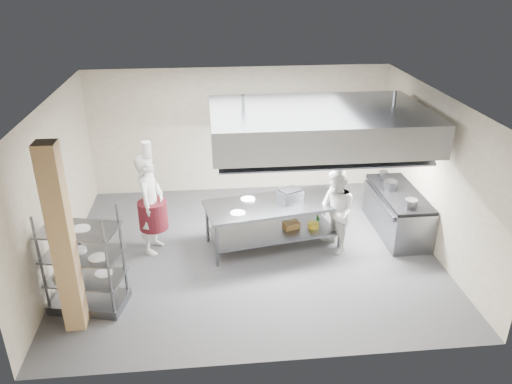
{
  "coord_description": "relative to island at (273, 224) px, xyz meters",
  "views": [
    {
      "loc": [
        -0.77,
        -8.35,
        5.15
      ],
      "look_at": [
        0.11,
        0.2,
        1.17
      ],
      "focal_mm": 35.0,
      "sensor_mm": 36.0,
      "label": 1
    }
  ],
  "objects": [
    {
      "name": "floor",
      "position": [
        -0.45,
        -0.2,
        -0.46
      ],
      "size": [
        7.0,
        7.0,
        0.0
      ],
      "primitive_type": "plane",
      "color": "#2D2D2F",
      "rests_on": "ground"
    },
    {
      "name": "hood_strip_a",
      "position": [
        -0.05,
        0.2,
        1.62
      ],
      "size": [
        1.6,
        0.12,
        0.04
      ],
      "primitive_type": "cube",
      "color": "white",
      "rests_on": "exhaust_hood"
    },
    {
      "name": "wicker_basket",
      "position": [
        0.37,
        0.05,
        -0.07
      ],
      "size": [
        0.36,
        0.3,
        0.13
      ],
      "primitive_type": "cube",
      "rotation": [
        0.0,
        0.0,
        0.33
      ],
      "color": "olive",
      "rests_on": "island_undershelf"
    },
    {
      "name": "stockpot",
      "position": [
        2.47,
        0.43,
        0.54
      ],
      "size": [
        0.27,
        0.27,
        0.19
      ],
      "primitive_type": "cylinder",
      "color": "slate",
      "rests_on": "range_top"
    },
    {
      "name": "wall_right",
      "position": [
        3.05,
        -0.2,
        1.04
      ],
      "size": [
        0.0,
        6.0,
        6.0
      ],
      "primitive_type": "plane",
      "rotation": [
        1.57,
        0.0,
        -1.57
      ],
      "color": "tan",
      "rests_on": "ground"
    },
    {
      "name": "pass_rack",
      "position": [
        -3.25,
        -1.62,
        0.42
      ],
      "size": [
        1.29,
        0.92,
        1.76
      ],
      "primitive_type": null,
      "rotation": [
        0.0,
        0.0,
        -0.22
      ],
      "color": "gray",
      "rests_on": "floor"
    },
    {
      "name": "plate_stack",
      "position": [
        -3.25,
        -1.62,
        0.11
      ],
      "size": [
        0.28,
        0.28,
        0.05
      ],
      "primitive_type": "cylinder",
      "color": "white",
      "rests_on": "pass_rack"
    },
    {
      "name": "cooking_range",
      "position": [
        2.63,
        0.3,
        -0.04
      ],
      "size": [
        0.8,
        2.0,
        0.84
      ],
      "primitive_type": "cube",
      "color": "slate",
      "rests_on": "floor"
    },
    {
      "name": "hood_strip_b",
      "position": [
        1.75,
        0.2,
        1.62
      ],
      "size": [
        1.6,
        0.12,
        0.04
      ],
      "primitive_type": "cube",
      "color": "white",
      "rests_on": "exhaust_hood"
    },
    {
      "name": "wall_shelf",
      "position": [
        1.35,
        2.64,
        1.04
      ],
      "size": [
        1.5,
        0.28,
        0.04
      ],
      "primitive_type": "cube",
      "color": "gray",
      "rests_on": "wall_back"
    },
    {
      "name": "ceiling",
      "position": [
        -0.45,
        -0.2,
        2.54
      ],
      "size": [
        7.0,
        7.0,
        0.0
      ],
      "primitive_type": "plane",
      "rotation": [
        3.14,
        0.0,
        0.0
      ],
      "color": "silver",
      "rests_on": "wall_back"
    },
    {
      "name": "chef_line",
      "position": [
        1.15,
        -0.32,
        0.37
      ],
      "size": [
        0.81,
        0.93,
        1.65
      ],
      "primitive_type": "imported",
      "rotation": [
        0.0,
        0.0,
        -1.32
      ],
      "color": "white",
      "rests_on": "floor"
    },
    {
      "name": "island",
      "position": [
        0.0,
        0.0,
        0.0
      ],
      "size": [
        2.76,
        1.53,
        0.91
      ],
      "primitive_type": null,
      "rotation": [
        0.0,
        0.0,
        0.18
      ],
      "color": "slate",
      "rests_on": "floor"
    },
    {
      "name": "island_undershelf",
      "position": [
        0.0,
        0.0,
        -0.16
      ],
      "size": [
        2.53,
        1.38,
        0.04
      ],
      "primitive_type": "cube",
      "rotation": [
        0.0,
        0.0,
        0.18
      ],
      "color": "slate",
      "rests_on": "island"
    },
    {
      "name": "chef_head",
      "position": [
        -2.33,
        0.05,
        0.53
      ],
      "size": [
        0.64,
        0.81,
        1.97
      ],
      "primitive_type": "imported",
      "rotation": [
        0.0,
        0.0,
        1.31
      ],
      "color": "white",
      "rests_on": "floor"
    },
    {
      "name": "wall_left",
      "position": [
        -3.95,
        -0.2,
        1.04
      ],
      "size": [
        0.0,
        6.0,
        6.0
      ],
      "primitive_type": "plane",
      "rotation": [
        1.57,
        0.0,
        1.57
      ],
      "color": "tan",
      "rests_on": "ground"
    },
    {
      "name": "griddle",
      "position": [
        0.33,
        0.1,
        0.56
      ],
      "size": [
        0.54,
        0.51,
        0.21
      ],
      "primitive_type": "cube",
      "rotation": [
        0.0,
        0.0,
        0.5
      ],
      "color": "slate",
      "rests_on": "island_worktop"
    },
    {
      "name": "island_worktop",
      "position": [
        0.0,
        0.0,
        0.42
      ],
      "size": [
        2.76,
        1.53,
        0.06
      ],
      "primitive_type": "cube",
      "rotation": [
        0.0,
        0.0,
        0.18
      ],
      "color": "gray",
      "rests_on": "island"
    },
    {
      "name": "chef_plating",
      "position": [
        -3.45,
        -1.65,
        0.38
      ],
      "size": [
        0.63,
        1.05,
        1.68
      ],
      "primitive_type": "imported",
      "rotation": [
        0.0,
        0.0,
        -1.81
      ],
      "color": "silver",
      "rests_on": "floor"
    },
    {
      "name": "range_top",
      "position": [
        2.63,
        0.3,
        0.41
      ],
      "size": [
        0.78,
        1.96,
        0.06
      ],
      "primitive_type": "cube",
      "color": "black",
      "rests_on": "cooking_range"
    },
    {
      "name": "exhaust_hood",
      "position": [
        0.85,
        0.2,
        1.94
      ],
      "size": [
        4.0,
        2.5,
        0.6
      ],
      "primitive_type": "cube",
      "color": "gray",
      "rests_on": "ceiling"
    },
    {
      "name": "wall_back",
      "position": [
        -0.45,
        2.8,
        1.04
      ],
      "size": [
        7.0,
        0.0,
        7.0
      ],
      "primitive_type": "plane",
      "rotation": [
        1.57,
        0.0,
        0.0
      ],
      "color": "tan",
      "rests_on": "ground"
    },
    {
      "name": "column",
      "position": [
        -3.35,
        -2.1,
        1.04
      ],
      "size": [
        0.3,
        0.3,
        3.0
      ],
      "primitive_type": "cube",
      "color": "tan",
      "rests_on": "floor"
    }
  ]
}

